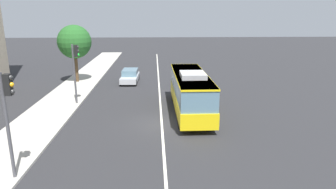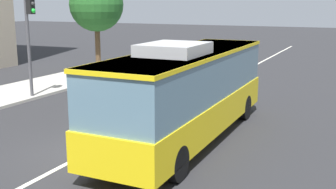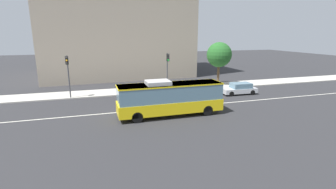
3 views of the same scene
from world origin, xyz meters
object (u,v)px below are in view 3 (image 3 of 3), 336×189
at_px(sedan_silver, 239,89).
at_px(traffic_light_mid_block, 68,70).
at_px(traffic_light_near_corner, 168,66).
at_px(transit_bus, 170,97).
at_px(street_tree_kerbside_left, 219,55).

xyz_separation_m(sedan_silver, traffic_light_mid_block, (-20.86, 3.76, 2.84)).
height_order(sedan_silver, traffic_light_near_corner, traffic_light_near_corner).
bearing_deg(traffic_light_near_corner, transit_bus, -17.98).
height_order(traffic_light_near_corner, street_tree_kerbside_left, street_tree_kerbside_left).
height_order(transit_bus, sedan_silver, transit_bus).
bearing_deg(sedan_silver, traffic_light_near_corner, -21.70).
relative_size(transit_bus, traffic_light_near_corner, 1.93).
bearing_deg(transit_bus, traffic_light_near_corner, 74.32).
bearing_deg(traffic_light_near_corner, street_tree_kerbside_left, 101.51).
relative_size(traffic_light_near_corner, street_tree_kerbside_left, 0.80).
xyz_separation_m(traffic_light_near_corner, traffic_light_mid_block, (-12.26, -0.06, 0.00)).
height_order(transit_bus, street_tree_kerbside_left, street_tree_kerbside_left).
bearing_deg(traffic_light_mid_block, sedan_silver, 80.58).
xyz_separation_m(transit_bus, traffic_light_near_corner, (2.59, 9.43, 1.75)).
distance_m(transit_bus, traffic_light_mid_block, 13.58).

